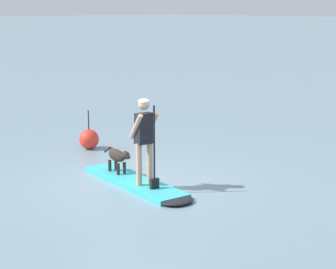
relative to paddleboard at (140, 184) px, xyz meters
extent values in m
plane|color=slate|center=(-0.22, 0.04, -0.05)|extent=(400.00, 400.00, 0.00)
cube|color=#33B2BF|center=(-0.22, 0.04, 0.00)|extent=(3.02, 1.19, 0.10)
ellipsoid|color=black|center=(1.23, -0.21, 0.00)|extent=(0.66, 0.77, 0.10)
cylinder|color=tan|center=(0.19, 0.10, 0.48)|extent=(0.12, 0.12, 0.86)
cylinder|color=tan|center=(0.15, -0.16, 0.48)|extent=(0.12, 0.12, 0.86)
cube|color=black|center=(0.17, -0.03, 0.99)|extent=(0.28, 0.39, 0.20)
cube|color=black|center=(0.17, -0.03, 1.21)|extent=(0.25, 0.37, 0.59)
sphere|color=tan|center=(0.17, -0.03, 1.68)|extent=(0.22, 0.22, 0.22)
ellipsoid|color=white|center=(0.17, -0.03, 1.74)|extent=(0.23, 0.23, 0.11)
cylinder|color=tan|center=(0.20, 0.16, 1.26)|extent=(0.43, 0.16, 0.54)
cylinder|color=tan|center=(0.14, -0.22, 1.26)|extent=(0.43, 0.16, 0.54)
cylinder|color=black|center=(0.52, -0.09, 0.88)|extent=(0.04, 0.04, 1.66)
cube|color=black|center=(0.52, -0.09, 0.15)|extent=(0.11, 0.19, 0.20)
ellipsoid|color=#2D231E|center=(-0.89, 0.15, 0.43)|extent=(0.62, 0.31, 0.26)
ellipsoid|color=#2D231E|center=(-0.54, 0.09, 0.50)|extent=(0.24, 0.19, 0.18)
ellipsoid|color=black|center=(-0.43, 0.07, 0.48)|extent=(0.13, 0.10, 0.08)
cylinder|color=#2D231E|center=(-1.28, 0.21, 0.48)|extent=(0.27, 0.09, 0.18)
cylinder|color=#2D231E|center=(-0.70, 0.20, 0.17)|extent=(0.07, 0.07, 0.25)
cylinder|color=#2D231E|center=(-0.73, 0.04, 0.17)|extent=(0.07, 0.07, 0.25)
cylinder|color=#2D231E|center=(-1.05, 0.25, 0.17)|extent=(0.07, 0.07, 0.25)
cylinder|color=#2D231E|center=(-1.08, 0.10, 0.17)|extent=(0.07, 0.07, 0.25)
sphere|color=red|center=(-3.36, 1.30, 0.21)|extent=(0.51, 0.51, 0.51)
cylinder|color=black|center=(-3.36, 1.30, 0.71)|extent=(0.03, 0.03, 0.50)
camera|label=1|loc=(8.52, -7.76, 3.54)|focal=62.91mm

